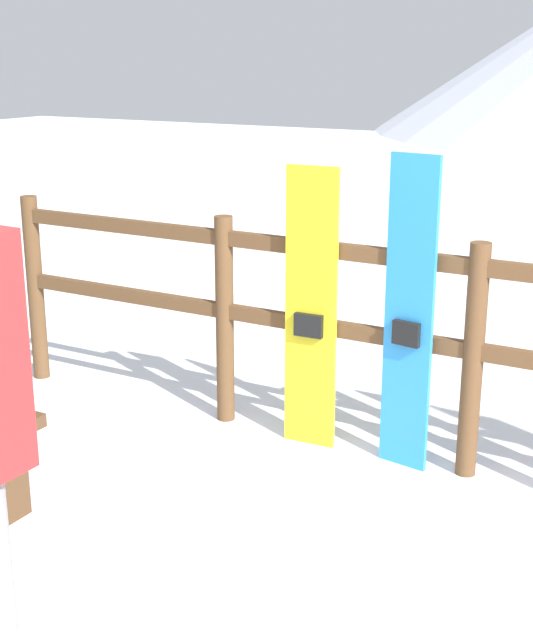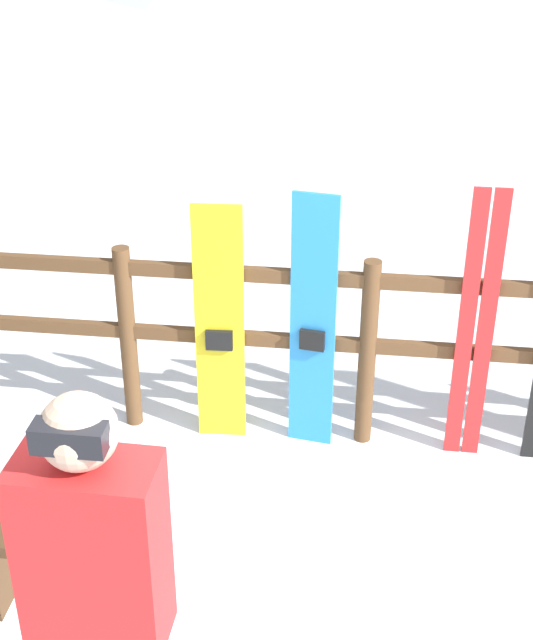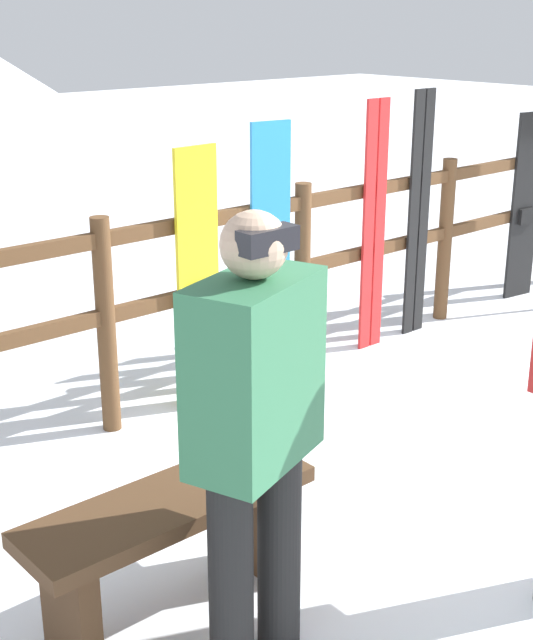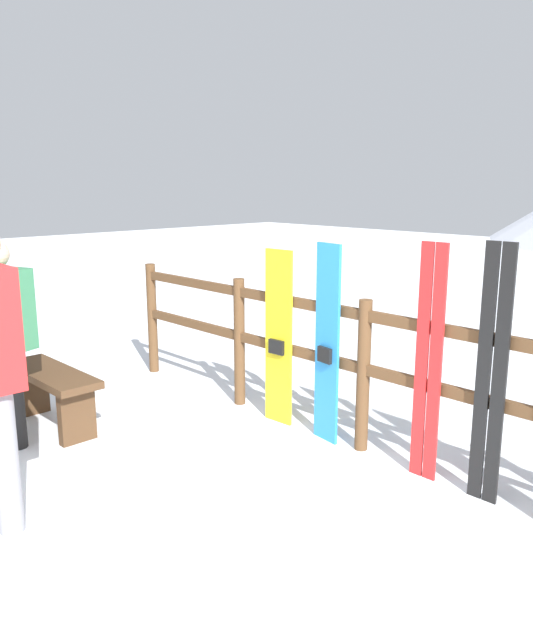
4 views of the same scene
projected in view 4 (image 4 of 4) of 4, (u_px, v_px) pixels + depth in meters
ground_plane at (194, 527)px, 3.70m from camera, size 40.00×40.00×0.00m
fence at (364, 362)px, 4.63m from camera, size 5.69×0.10×1.17m
bench at (52, 387)px, 5.14m from camera, size 1.11×0.36×0.49m
person_plaid_green at (2, 330)px, 4.70m from camera, size 0.53×0.40×1.59m
snowboard_yellow at (279, 338)px, 5.17m from camera, size 0.28×0.07×1.47m
snowboard_blue at (327, 345)px, 4.79m from camera, size 0.26×0.08×1.56m
ski_pair_red at (428, 364)px, 4.16m from camera, size 0.20×0.02×1.63m
ski_pair_black at (491, 376)px, 3.85m from camera, size 0.19×0.02×1.66m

